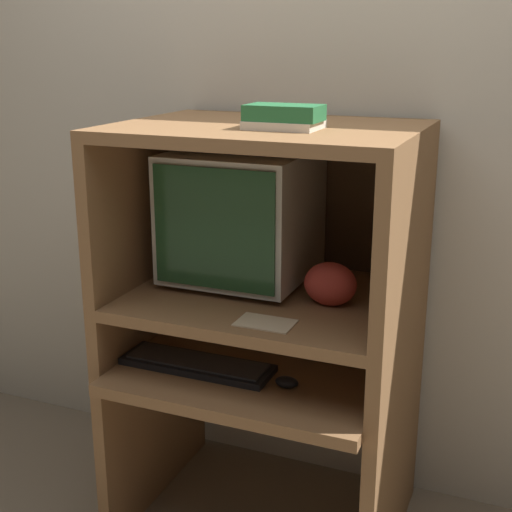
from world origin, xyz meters
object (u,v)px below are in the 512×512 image
(keyboard, at_px, (197,364))
(crt_monitor, at_px, (242,215))
(snack_bag, at_px, (330,284))
(mouse, at_px, (287,382))
(book_stack, at_px, (284,117))

(keyboard, bearing_deg, crt_monitor, 81.63)
(snack_bag, bearing_deg, crt_monitor, 160.74)
(mouse, xyz_separation_m, snack_bag, (0.07, 0.16, 0.26))
(snack_bag, bearing_deg, mouse, -115.17)
(mouse, distance_m, book_stack, 0.75)
(crt_monitor, height_order, snack_bag, crt_monitor)
(mouse, relative_size, snack_bag, 0.44)
(crt_monitor, bearing_deg, snack_bag, -19.26)
(crt_monitor, relative_size, book_stack, 2.09)
(snack_bag, bearing_deg, keyboard, -158.77)
(crt_monitor, xyz_separation_m, snack_bag, (0.33, -0.12, -0.15))
(crt_monitor, bearing_deg, keyboard, -98.37)
(crt_monitor, xyz_separation_m, keyboard, (-0.04, -0.26, -0.41))
(snack_bag, xyz_separation_m, book_stack, (-0.13, -0.06, 0.48))
(mouse, bearing_deg, keyboard, 177.24)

